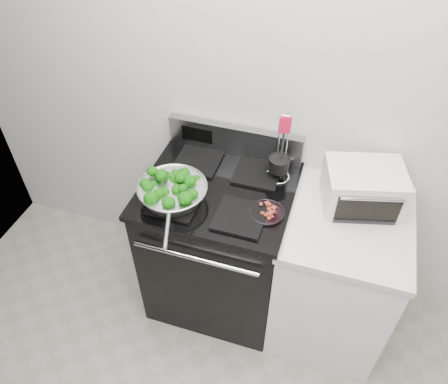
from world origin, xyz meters
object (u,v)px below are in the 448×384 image
at_px(skillet, 172,192).
at_px(toaster_oven, 363,188).
at_px(utensil_holder, 279,167).
at_px(bacon_plate, 267,211).
at_px(gas_range, 219,244).

height_order(skillet, toaster_oven, toaster_oven).
distance_m(skillet, utensil_holder, 0.57).
bearing_deg(utensil_holder, bacon_plate, -106.04).
relative_size(skillet, utensil_holder, 1.39).
relative_size(skillet, toaster_oven, 1.26).
bearing_deg(gas_range, skillet, -140.77).
relative_size(gas_range, toaster_oven, 2.60).
xyz_separation_m(utensil_holder, toaster_oven, (0.43, -0.04, 0.01)).
distance_m(gas_range, bacon_plate, 0.57).
bearing_deg(utensil_holder, skillet, -162.35).
height_order(bacon_plate, utensil_holder, utensil_holder).
relative_size(gas_range, skillet, 2.06).
xyz_separation_m(skillet, utensil_holder, (0.47, 0.33, 0.01)).
xyz_separation_m(gas_range, skillet, (-0.19, -0.15, 0.52)).
height_order(skillet, bacon_plate, skillet).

